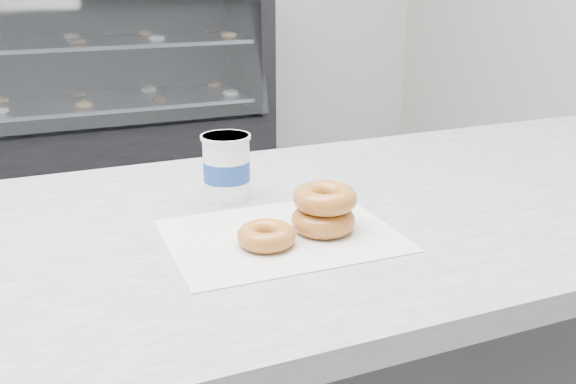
{
  "coord_description": "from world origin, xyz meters",
  "views": [
    {
      "loc": [
        -0.1,
        -1.5,
        1.28
      ],
      "look_at": [
        0.27,
        -0.64,
        0.95
      ],
      "focal_mm": 40.0,
      "sensor_mm": 36.0,
      "label": 1
    }
  ],
  "objects_px": {
    "donut_stack": "(324,209)",
    "display_case": "(44,122)",
    "donut_single": "(266,236)",
    "coffee_cup": "(227,167)"
  },
  "relations": [
    {
      "from": "donut_stack",
      "to": "display_case",
      "type": "bearing_deg",
      "value": 96.24
    },
    {
      "from": "donut_stack",
      "to": "donut_single",
      "type": "bearing_deg",
      "value": -169.79
    },
    {
      "from": "donut_stack",
      "to": "coffee_cup",
      "type": "bearing_deg",
      "value": 115.04
    },
    {
      "from": "coffee_cup",
      "to": "donut_single",
      "type": "bearing_deg",
      "value": -79.87
    },
    {
      "from": "donut_single",
      "to": "donut_stack",
      "type": "bearing_deg",
      "value": 10.21
    },
    {
      "from": "display_case",
      "to": "donut_single",
      "type": "height_order",
      "value": "display_case"
    },
    {
      "from": "donut_single",
      "to": "coffee_cup",
      "type": "relative_size",
      "value": 0.75
    },
    {
      "from": "display_case",
      "to": "donut_stack",
      "type": "bearing_deg",
      "value": -83.76
    },
    {
      "from": "donut_single",
      "to": "donut_stack",
      "type": "distance_m",
      "value": 0.1
    },
    {
      "from": "donut_single",
      "to": "display_case",
      "type": "bearing_deg",
      "value": 94.17
    }
  ]
}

